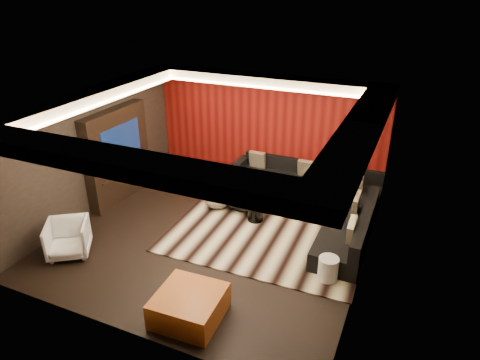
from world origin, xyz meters
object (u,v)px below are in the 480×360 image
at_px(coffee_table, 243,203).
at_px(orange_ottoman, 189,306).
at_px(drum_stool, 255,212).
at_px(armchair, 68,238).
at_px(white_side_table, 328,269).
at_px(sectional_sofa, 319,200).

relative_size(coffee_table, orange_ottoman, 1.29).
bearing_deg(drum_stool, armchair, -137.46).
bearing_deg(orange_ottoman, armchair, 169.31).
bearing_deg(coffee_table, armchair, -127.93).
xyz_separation_m(orange_ottoman, armchair, (-2.99, 0.56, 0.13)).
relative_size(white_side_table, sectional_sofa, 0.12).
distance_m(orange_ottoman, sectional_sofa, 4.32).
bearing_deg(white_side_table, drum_stool, 144.83).
bearing_deg(orange_ottoman, sectional_sofa, 76.43).
bearing_deg(sectional_sofa, white_side_table, -72.28).
bearing_deg(coffee_table, white_side_table, -36.38).
bearing_deg(white_side_table, armchair, -165.40).
bearing_deg(sectional_sofa, coffee_table, -159.47).
bearing_deg(armchair, orange_ottoman, -44.93).
distance_m(drum_stool, armchair, 3.85).
xyz_separation_m(coffee_table, orange_ottoman, (0.63, -3.59, 0.09)).
bearing_deg(white_side_table, orange_ottoman, -134.57).
xyz_separation_m(white_side_table, armchair, (-4.77, -1.24, 0.13)).
relative_size(coffee_table, white_side_table, 2.91).
height_order(drum_stool, armchair, armchair).
xyz_separation_m(drum_stool, sectional_sofa, (1.17, 1.04, 0.04)).
bearing_deg(coffee_table, drum_stool, -40.89).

